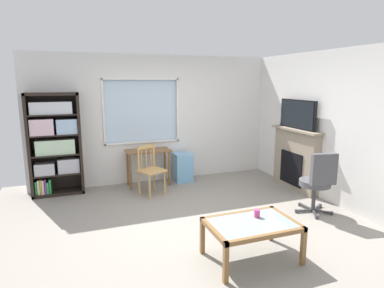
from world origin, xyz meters
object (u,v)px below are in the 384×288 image
object	(u,v)px
plastic_drawer_unit	(182,167)
fireplace	(296,159)
tv	(297,114)
sippy_cup	(257,213)
office_chair	(318,180)
bookshelf	(55,142)
wooden_chair	(151,170)
desk_under_window	(148,156)
coffee_table	(252,227)

from	to	relation	value
plastic_drawer_unit	fireplace	world-z (taller)	fireplace
tv	sippy_cup	world-z (taller)	tv
plastic_drawer_unit	office_chair	distance (m)	2.77
fireplace	plastic_drawer_unit	bearing A→B (deg)	147.00
bookshelf	wooden_chair	world-z (taller)	bookshelf
bookshelf	office_chair	size ratio (longest dim) A/B	1.86
bookshelf	desk_under_window	xyz separation A→B (m)	(1.68, -0.11, -0.38)
wooden_chair	plastic_drawer_unit	distance (m)	1.00
wooden_chair	plastic_drawer_unit	world-z (taller)	wooden_chair
sippy_cup	bookshelf	bearing A→B (deg)	126.69
wooden_chair	coffee_table	bearing A→B (deg)	-77.51
tv	office_chair	bearing A→B (deg)	-111.45
plastic_drawer_unit	tv	size ratio (longest dim) A/B	0.61
office_chair	coffee_table	world-z (taller)	office_chair
desk_under_window	sippy_cup	size ratio (longest dim) A/B	9.65
fireplace	office_chair	distance (m)	1.25
sippy_cup	wooden_chair	bearing A→B (deg)	105.96
fireplace	coffee_table	distance (m)	2.88
wooden_chair	office_chair	distance (m)	2.86
sippy_cup	tv	bearing A→B (deg)	43.23
desk_under_window	plastic_drawer_unit	size ratio (longest dim) A/B	1.47
wooden_chair	tv	bearing A→B (deg)	-13.77
fireplace	sippy_cup	xyz separation A→B (m)	(-1.97, -1.84, -0.09)
bookshelf	coffee_table	world-z (taller)	bookshelf
tv	fireplace	bearing A→B (deg)	0.00
desk_under_window	tv	distance (m)	2.97
bookshelf	coffee_table	size ratio (longest dim) A/B	1.83
tv	plastic_drawer_unit	bearing A→B (deg)	146.74
wooden_chair	tv	world-z (taller)	tv
wooden_chair	desk_under_window	bearing A→B (deg)	81.68
tv	sippy_cup	xyz separation A→B (m)	(-1.95, -1.84, -0.94)
office_chair	fireplace	bearing A→B (deg)	67.77
wooden_chair	bookshelf	bearing A→B (deg)	158.79
bookshelf	coffee_table	xyz separation A→B (m)	(2.18, -3.22, -0.58)
sippy_cup	fireplace	bearing A→B (deg)	42.96
bookshelf	desk_under_window	world-z (taller)	bookshelf
coffee_table	sippy_cup	size ratio (longest dim) A/B	11.30
plastic_drawer_unit	coffee_table	xyz separation A→B (m)	(-0.23, -3.17, 0.10)
fireplace	coffee_table	bearing A→B (deg)	-137.25
office_chair	coffee_table	distance (m)	1.83
office_chair	desk_under_window	bearing A→B (deg)	132.60
plastic_drawer_unit	fireplace	bearing A→B (deg)	-33.00
desk_under_window	tv	bearing A→B (deg)	-24.32
bookshelf	coffee_table	bearing A→B (deg)	-55.90
plastic_drawer_unit	fireplace	distance (m)	2.26
bookshelf	wooden_chair	xyz separation A→B (m)	(1.61, -0.62, -0.51)
wooden_chair	sippy_cup	xyz separation A→B (m)	(0.71, -2.49, 0.04)
tv	office_chair	world-z (taller)	tv
plastic_drawer_unit	office_chair	xyz separation A→B (m)	(1.41, -2.37, 0.26)
fireplace	office_chair	bearing A→B (deg)	-112.23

